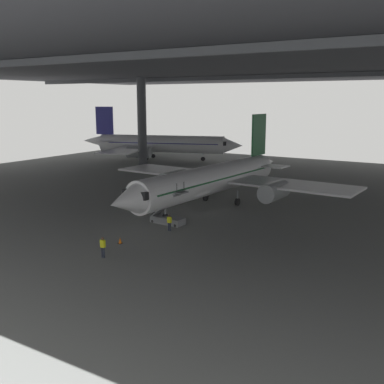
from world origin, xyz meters
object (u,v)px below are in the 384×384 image
(crew_worker_near_nose, at_px, (103,246))
(crew_worker_by_stairs, at_px, (169,222))
(airplane_distant, at_px, (159,144))
(traffic_cone_orange, at_px, (120,240))
(boarding_stairs, at_px, (168,217))
(airplane_main, at_px, (213,179))

(crew_worker_near_nose, height_order, crew_worker_by_stairs, crew_worker_near_nose)
(airplane_distant, xyz_separation_m, traffic_cone_orange, (31.08, -49.55, -3.11))
(airplane_distant, bearing_deg, crew_worker_by_stairs, -53.40)
(airplane_distant, bearing_deg, boarding_stairs, -53.40)
(crew_worker_near_nose, bearing_deg, boarding_stairs, 97.01)
(airplane_main, distance_m, traffic_cone_orange, 17.63)
(crew_worker_near_nose, xyz_separation_m, traffic_cone_orange, (-1.27, 3.63, -0.72))
(boarding_stairs, xyz_separation_m, crew_worker_by_stairs, (1.67, -2.25, 0.22))
(boarding_stairs, relative_size, crew_worker_near_nose, 2.57)
(crew_worker_by_stairs, bearing_deg, airplane_distant, 126.60)
(boarding_stairs, bearing_deg, crew_worker_by_stairs, -53.37)
(traffic_cone_orange, bearing_deg, boarding_stairs, 91.04)
(airplane_main, height_order, airplane_distant, airplane_distant)
(airplane_main, xyz_separation_m, boarding_stairs, (-0.10, -9.47, -2.60))
(airplane_distant, relative_size, traffic_cone_orange, 57.95)
(crew_worker_by_stairs, bearing_deg, traffic_cone_orange, -105.16)
(airplane_main, distance_m, crew_worker_near_nose, 21.16)
(crew_worker_by_stairs, xyz_separation_m, airplane_distant, (-32.61, 43.90, 2.46))
(crew_worker_near_nose, relative_size, traffic_cone_orange, 2.93)
(crew_worker_near_nose, distance_m, crew_worker_by_stairs, 9.28)
(crew_worker_near_nose, distance_m, traffic_cone_orange, 3.91)
(boarding_stairs, xyz_separation_m, traffic_cone_orange, (0.14, -7.89, -0.43))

